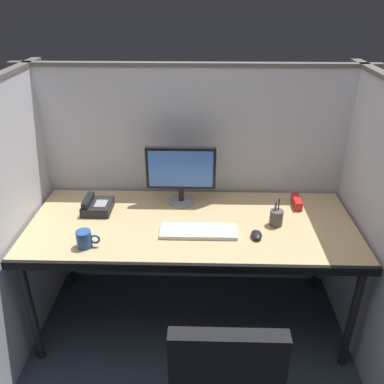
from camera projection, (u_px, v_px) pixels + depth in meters
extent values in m
plane|color=#2D3847|center=(190.00, 354.00, 2.40)|extent=(8.00, 8.00, 0.00)
cube|color=silver|center=(194.00, 184.00, 2.70)|extent=(2.20, 0.05, 1.55)
cube|color=#605B56|center=(194.00, 64.00, 2.34)|extent=(2.21, 0.06, 0.02)
cube|color=silver|center=(15.00, 225.00, 2.24)|extent=(0.05, 1.40, 1.55)
cube|color=silver|center=(371.00, 230.00, 2.20)|extent=(0.05, 1.40, 1.55)
cube|color=tan|center=(192.00, 226.00, 2.33)|extent=(1.90, 0.80, 0.04)
cube|color=black|center=(190.00, 268.00, 1.99)|extent=(1.90, 0.02, 0.05)
cylinder|color=black|center=(31.00, 312.00, 2.22)|extent=(0.04, 0.04, 0.70)
cylinder|color=black|center=(352.00, 319.00, 2.18)|extent=(0.04, 0.04, 0.70)
cylinder|color=black|center=(68.00, 243.00, 2.83)|extent=(0.04, 0.04, 0.70)
cylinder|color=black|center=(320.00, 246.00, 2.78)|extent=(0.04, 0.04, 0.70)
cube|color=black|center=(226.00, 384.00, 1.39)|extent=(0.40, 0.06, 0.48)
cylinder|color=gray|center=(181.00, 201.00, 2.55)|extent=(0.17, 0.17, 0.01)
cylinder|color=black|center=(181.00, 194.00, 2.52)|extent=(0.03, 0.03, 0.09)
cube|color=black|center=(181.00, 168.00, 2.44)|extent=(0.43, 0.03, 0.27)
cube|color=#3F72D8|center=(181.00, 169.00, 2.42)|extent=(0.39, 0.01, 0.23)
cube|color=silver|center=(198.00, 231.00, 2.23)|extent=(0.43, 0.15, 0.02)
ellipsoid|color=black|center=(257.00, 235.00, 2.19)|extent=(0.06, 0.10, 0.03)
cylinder|color=#59595B|center=(256.00, 231.00, 2.20)|extent=(0.01, 0.01, 0.01)
cube|color=red|center=(297.00, 202.00, 2.50)|extent=(0.04, 0.15, 0.06)
cylinder|color=#264C8C|center=(84.00, 239.00, 2.10)|extent=(0.08, 0.08, 0.09)
torus|color=#264C8C|center=(95.00, 239.00, 2.09)|extent=(0.06, 0.01, 0.06)
cylinder|color=#4C4742|center=(276.00, 218.00, 2.29)|extent=(0.08, 0.08, 0.09)
cylinder|color=red|center=(275.00, 212.00, 2.29)|extent=(0.01, 0.01, 0.13)
cylinder|color=#263FB2|center=(275.00, 212.00, 2.28)|extent=(0.01, 0.01, 0.14)
cylinder|color=black|center=(278.00, 211.00, 2.28)|extent=(0.01, 0.01, 0.16)
cube|color=black|center=(98.00, 207.00, 2.44)|extent=(0.17, 0.19, 0.06)
cube|color=black|center=(88.00, 200.00, 2.42)|extent=(0.04, 0.17, 0.03)
cube|color=gray|center=(101.00, 203.00, 2.42)|extent=(0.07, 0.09, 0.00)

